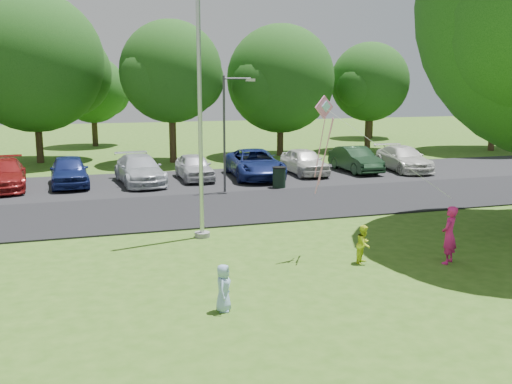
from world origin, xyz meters
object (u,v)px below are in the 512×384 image
object	(u,v)px
child_yellow	(364,244)
child_blue	(223,288)
trash_can	(279,178)
street_lamp	(229,123)
kite	(326,123)
woman	(449,235)
flagpole	(200,109)

from	to	relation	value
child_yellow	child_blue	size ratio (longest dim) A/B	1.01
trash_can	street_lamp	bearing A→B (deg)	-172.75
trash_can	kite	size ratio (longest dim) A/B	0.30
child_yellow	child_blue	bearing A→B (deg)	163.70
woman	kite	size ratio (longest dim) A/B	0.48
flagpole	child_yellow	world-z (taller)	flagpole
woman	flagpole	bearing A→B (deg)	-74.60
street_lamp	child_blue	distance (m)	13.95
child_blue	trash_can	bearing A→B (deg)	0.48
child_blue	kite	xyz separation A→B (m)	(3.77, 3.14, 3.32)
flagpole	kite	world-z (taller)	flagpole
woman	kite	distance (m)	4.63
flagpole	child_blue	xyz separation A→B (m)	(-0.81, -6.16, -3.63)
woman	child_blue	size ratio (longest dim) A/B	1.52
street_lamp	kite	world-z (taller)	street_lamp
kite	trash_can	bearing A→B (deg)	59.34
kite	flagpole	bearing A→B (deg)	116.36
street_lamp	trash_can	world-z (taller)	street_lamp
flagpole	trash_can	xyz separation A→B (m)	(5.28, 7.38, -3.64)
flagpole	street_lamp	world-z (taller)	flagpole
flagpole	child_yellow	distance (m)	6.58
trash_can	woman	size ratio (longest dim) A/B	0.64
flagpole	woman	xyz separation A→B (m)	(6.01, -4.73, -3.35)
woman	street_lamp	bearing A→B (deg)	-110.96
child_yellow	kite	world-z (taller)	kite
street_lamp	child_yellow	bearing A→B (deg)	-84.74
child_yellow	woman	bearing A→B (deg)	-59.61
flagpole	child_yellow	bearing A→B (deg)	-46.70
kite	street_lamp	bearing A→B (deg)	73.11
woman	kite	world-z (taller)	kite
street_lamp	child_blue	xyz separation A→B (m)	(-3.57, -13.22, -2.63)
street_lamp	kite	bearing A→B (deg)	-88.80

